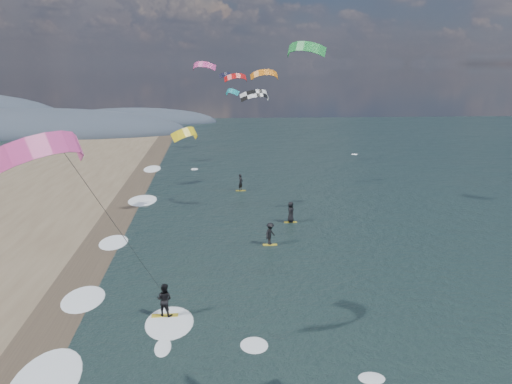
{
  "coord_description": "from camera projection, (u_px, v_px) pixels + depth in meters",
  "views": [
    {
      "loc": [
        -3.26,
        -17.17,
        13.58
      ],
      "look_at": [
        -1.0,
        12.0,
        7.0
      ],
      "focal_mm": 40.0,
      "sensor_mm": 36.0,
      "label": 1
    }
  ],
  "objects": [
    {
      "name": "coastal_hills",
      "position": [
        17.0,
        129.0,
        121.46
      ],
      "size": [
        80.0,
        41.0,
        15.0
      ],
      "color": "#3D4756",
      "rests_on": "ground"
    },
    {
      "name": "bg_kite_field",
      "position": [
        239.0,
        78.0,
        73.84
      ],
      "size": [
        12.53,
        63.06,
        8.59
      ],
      "color": "red",
      "rests_on": "ground"
    },
    {
      "name": "far_kitesurfers",
      "position": [
        270.0,
        214.0,
        49.38
      ],
      "size": [
        4.81,
        20.36,
        1.86
      ],
      "color": "gold",
      "rests_on": "ground"
    },
    {
      "name": "kitesurfer_near_b",
      "position": [
        97.0,
        204.0,
        25.34
      ],
      "size": [
        7.05,
        9.45,
        11.72
      ],
      "color": "gold",
      "rests_on": "ground"
    },
    {
      "name": "wet_sand_strip",
      "position": [
        42.0,
        339.0,
        28.75
      ],
      "size": [
        3.0,
        240.0,
        0.0
      ],
      "primitive_type": "cube",
      "color": "#382D23",
      "rests_on": "ground"
    },
    {
      "name": "shoreline_surf",
      "position": [
        86.0,
        301.0,
        33.46
      ],
      "size": [
        2.4,
        79.4,
        0.11
      ],
      "color": "white",
      "rests_on": "ground"
    }
  ]
}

